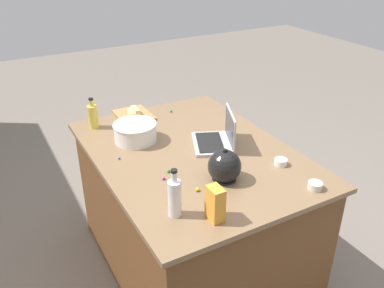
{
  "coord_description": "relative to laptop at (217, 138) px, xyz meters",
  "views": [
    {
      "loc": [
        -1.89,
        1.05,
        2.09
      ],
      "look_at": [
        0.0,
        0.0,
        0.95
      ],
      "focal_mm": 38.11,
      "sensor_mm": 36.0,
      "label": 1
    }
  ],
  "objects": [
    {
      "name": "candy_bag",
      "position": [
        -0.62,
        0.4,
        0.04
      ],
      "size": [
        0.09,
        0.06,
        0.17
      ],
      "primitive_type": "cube",
      "color": "gold",
      "rests_on": "island_counter"
    },
    {
      "name": "butter_stick_left",
      "position": [
        0.68,
        0.27,
        -0.01
      ],
      "size": [
        0.11,
        0.04,
        0.04
      ],
      "primitive_type": "cube",
      "rotation": [
        0.0,
        0.0,
        -0.02
      ],
      "color": "#F4E58C",
      "rests_on": "cutting_board"
    },
    {
      "name": "ramekin_medium",
      "position": [
        -0.38,
        -0.18,
        -0.03
      ],
      "size": [
        0.07,
        0.07,
        0.04
      ],
      "primitive_type": "cylinder",
      "color": "white",
      "rests_on": "island_counter"
    },
    {
      "name": "butter_stick_right",
      "position": [
        0.64,
        0.32,
        -0.01
      ],
      "size": [
        0.11,
        0.05,
        0.04
      ],
      "primitive_type": "cube",
      "rotation": [
        0.0,
        0.0,
        -0.1
      ],
      "color": "#F4E58C",
      "rests_on": "cutting_board"
    },
    {
      "name": "bottle_oil",
      "position": [
        0.62,
        0.6,
        0.04
      ],
      "size": [
        0.07,
        0.07,
        0.21
      ],
      "color": "#DBC64C",
      "rests_on": "island_counter"
    },
    {
      "name": "laptop",
      "position": [
        0.0,
        0.0,
        0.0
      ],
      "size": [
        0.37,
        0.33,
        0.22
      ],
      "color": "#B7B7BC",
      "rests_on": "island_counter"
    },
    {
      "name": "candy_2",
      "position": [
        -0.15,
        0.41,
        -0.04
      ],
      "size": [
        0.02,
        0.02,
        0.02
      ],
      "primitive_type": "sphere",
      "color": "green",
      "rests_on": "island_counter"
    },
    {
      "name": "ground_plane",
      "position": [
        0.0,
        0.18,
        -0.95
      ],
      "size": [
        12.0,
        12.0,
        0.0
      ],
      "primitive_type": "plane",
      "color": "slate"
    },
    {
      "name": "candy_4",
      "position": [
        0.12,
        0.6,
        -0.04
      ],
      "size": [
        0.01,
        0.01,
        0.01
      ],
      "primitive_type": "sphere",
      "color": "blue",
      "rests_on": "island_counter"
    },
    {
      "name": "mixing_bowl_large",
      "position": [
        0.3,
        0.42,
        0.02
      ],
      "size": [
        0.28,
        0.28,
        0.12
      ],
      "color": "white",
      "rests_on": "island_counter"
    },
    {
      "name": "cutting_board",
      "position": [
        0.66,
        0.29,
        -0.04
      ],
      "size": [
        0.29,
        0.23,
        0.02
      ],
      "primitive_type": "cube",
      "color": "#AD7F4C",
      "rests_on": "island_counter"
    },
    {
      "name": "ramekin_small",
      "position": [
        -0.66,
        -0.18,
        -0.03
      ],
      "size": [
        0.08,
        0.08,
        0.04
      ],
      "primitive_type": "cylinder",
      "color": "beige",
      "rests_on": "island_counter"
    },
    {
      "name": "candy_3",
      "position": [
        -0.2,
        0.47,
        -0.04
      ],
      "size": [
        0.02,
        0.02,
        0.02
      ],
      "primitive_type": "sphere",
      "color": "#CC3399",
      "rests_on": "island_counter"
    },
    {
      "name": "kettle",
      "position": [
        -0.35,
        0.18,
        0.03
      ],
      "size": [
        0.21,
        0.18,
        0.2
      ],
      "color": "black",
      "rests_on": "island_counter"
    },
    {
      "name": "candy_0",
      "position": [
        0.6,
        0.03,
        -0.04
      ],
      "size": [
        0.02,
        0.02,
        0.02
      ],
      "primitive_type": "sphere",
      "color": "green",
      "rests_on": "island_counter"
    },
    {
      "name": "island_counter",
      "position": [
        0.0,
        0.18,
        -0.5
      ],
      "size": [
        1.53,
        1.12,
        0.9
      ],
      "color": "brown",
      "rests_on": "ground"
    },
    {
      "name": "candy_1",
      "position": [
        -0.39,
        0.36,
        -0.04
      ],
      "size": [
        0.02,
        0.02,
        0.02
      ],
      "primitive_type": "sphere",
      "color": "yellow",
      "rests_on": "island_counter"
    },
    {
      "name": "bottle_vinegar",
      "position": [
        -0.5,
        0.55,
        0.05
      ],
      "size": [
        0.06,
        0.06,
        0.25
      ],
      "color": "white",
      "rests_on": "island_counter"
    }
  ]
}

